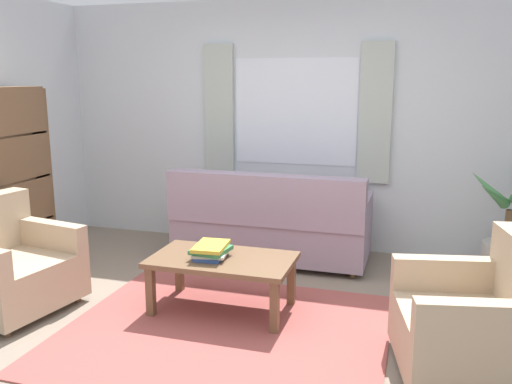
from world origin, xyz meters
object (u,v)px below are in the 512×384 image
object	(u,v)px
armchair_left	(6,266)
armchair_right	(478,323)
couch	(271,225)
bookshelf	(11,189)
book_stack_on_table	(211,251)
coffee_table	(222,264)
potted_plant	(509,238)

from	to	relation	value
armchair_left	armchair_right	world-z (taller)	same
armchair_left	armchair_right	size ratio (longest dim) A/B	0.98
couch	bookshelf	size ratio (longest dim) A/B	1.10
armchair_right	bookshelf	xyz separation A→B (m)	(-4.02, 0.77, 0.43)
book_stack_on_table	bookshelf	bearing A→B (deg)	170.78
armchair_right	couch	bearing A→B (deg)	-145.75
couch	book_stack_on_table	size ratio (longest dim) A/B	5.41
bookshelf	armchair_left	bearing A→B (deg)	36.42
couch	book_stack_on_table	distance (m)	1.30
coffee_table	book_stack_on_table	distance (m)	0.14
armchair_right	coffee_table	xyz separation A→B (m)	(-1.81, 0.45, 0.03)
book_stack_on_table	potted_plant	distance (m)	2.71
armchair_right	potted_plant	xyz separation A→B (m)	(0.42, 1.84, 0.03)
couch	armchair_right	distance (m)	2.46
armchair_right	bookshelf	world-z (taller)	bookshelf
coffee_table	potted_plant	xyz separation A→B (m)	(2.23, 1.39, 0.01)
couch	coffee_table	size ratio (longest dim) A/B	1.73
coffee_table	bookshelf	xyz separation A→B (m)	(-2.21, 0.31, 0.40)
coffee_table	book_stack_on_table	world-z (taller)	book_stack_on_table
coffee_table	potted_plant	world-z (taller)	potted_plant
armchair_left	coffee_table	xyz separation A→B (m)	(1.64, 0.45, 0.03)
armchair_right	coffee_table	world-z (taller)	armchair_right
couch	coffee_table	bearing A→B (deg)	88.11
armchair_right	potted_plant	distance (m)	1.89
bookshelf	book_stack_on_table	bearing A→B (deg)	80.78
potted_plant	bookshelf	world-z (taller)	bookshelf
book_stack_on_table	couch	bearing A→B (deg)	84.51
armchair_left	bookshelf	world-z (taller)	bookshelf
couch	bookshelf	bearing A→B (deg)	22.82
couch	book_stack_on_table	bearing A→B (deg)	84.51
armchair_left	coffee_table	size ratio (longest dim) A/B	0.88
book_stack_on_table	armchair_right	bearing A→B (deg)	-12.56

